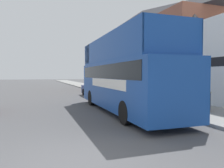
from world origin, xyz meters
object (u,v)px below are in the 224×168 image
object	(u,v)px
tour_bus	(123,80)
litter_bin	(206,101)
lamp_post_second	(123,61)
lamp_post_nearest	(194,46)
parked_car_ahead_of_bus	(95,89)

from	to	relation	value
tour_bus	litter_bin	world-z (taller)	tour_bus
tour_bus	lamp_post_second	size ratio (longest dim) A/B	2.28
tour_bus	lamp_post_nearest	size ratio (longest dim) A/B	2.16
tour_bus	lamp_post_nearest	distance (m)	4.08
lamp_post_second	parked_car_ahead_of_bus	bearing A→B (deg)	124.83
lamp_post_nearest	litter_bin	size ratio (longest dim) A/B	4.61
tour_bus	lamp_post_second	bearing A→B (deg)	68.69
parked_car_ahead_of_bus	lamp_post_nearest	xyz separation A→B (m)	(1.46, -11.78, 2.63)
parked_car_ahead_of_bus	lamp_post_second	distance (m)	3.96
lamp_post_second	litter_bin	bearing A→B (deg)	-80.52
parked_car_ahead_of_bus	lamp_post_second	size ratio (longest dim) A/B	0.98
tour_bus	parked_car_ahead_of_bus	size ratio (longest dim) A/B	2.33
parked_car_ahead_of_bus	litter_bin	size ratio (longest dim) A/B	4.28
lamp_post_nearest	litter_bin	distance (m)	3.31
lamp_post_nearest	lamp_post_second	xyz separation A→B (m)	(0.30, 9.25, -0.14)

